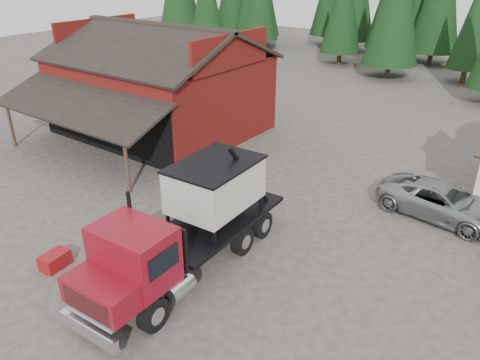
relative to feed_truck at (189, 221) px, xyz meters
The scene contains 7 objects.
ground 2.60m from the feed_truck, 146.53° to the left, with size 120.00×120.00×0.00m, color #433B35.
red_barn 16.37m from the feed_truck, 138.82° to the left, with size 12.80×13.63×7.18m.
conifer_backdrop 42.94m from the feed_truck, 91.76° to the left, with size 76.00×16.00×16.00m, color black, non-canonical shape.
near_pine_a 37.36m from the feed_truck, 128.92° to the left, with size 4.40×4.40×11.40m.
feed_truck is the anchor object (origin of this frame).
silver_car 11.92m from the feed_truck, 55.66° to the left, with size 2.64×5.73×1.59m, color #95989C.
equip_box 5.58m from the feed_truck, 143.78° to the right, with size 0.70×1.10×0.60m, color maroon.
Camera 1 is at (11.74, -11.78, 10.98)m, focal length 35.00 mm.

